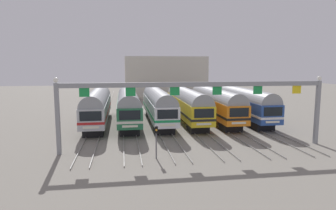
{
  "coord_description": "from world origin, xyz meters",
  "views": [
    {
      "loc": [
        -6.91,
        -41.16,
        8.12
      ],
      "look_at": [
        -0.82,
        -1.09,
        2.64
      ],
      "focal_mm": 32.14,
      "sensor_mm": 36.0,
      "label": 1
    }
  ],
  "objects_px": {
    "commuter_train_stainless": "(97,105)",
    "commuter_train_orange": "(215,103)",
    "commuter_train_yellow": "(187,103)",
    "catenary_gantry": "(196,94)",
    "commuter_train_green": "(128,104)",
    "commuter_train_white": "(158,104)",
    "commuter_train_blue": "(243,102)",
    "yard_signal_mast": "(156,136)"
  },
  "relations": [
    {
      "from": "commuter_train_white",
      "to": "yard_signal_mast",
      "type": "distance_m",
      "value": 16.2
    },
    {
      "from": "commuter_train_stainless",
      "to": "commuter_train_white",
      "type": "bearing_deg",
      "value": 0.0
    },
    {
      "from": "commuter_train_orange",
      "to": "yard_signal_mast",
      "type": "xyz_separation_m",
      "value": [
        -10.31,
        -16.05,
        -0.65
      ]
    },
    {
      "from": "commuter_train_blue",
      "to": "commuter_train_stainless",
      "type": "bearing_deg",
      "value": 180.0
    },
    {
      "from": "commuter_train_stainless",
      "to": "catenary_gantry",
      "type": "distance_m",
      "value": 17.19
    },
    {
      "from": "commuter_train_stainless",
      "to": "commuter_train_white",
      "type": "relative_size",
      "value": 1.0
    },
    {
      "from": "commuter_train_orange",
      "to": "commuter_train_stainless",
      "type": "bearing_deg",
      "value": 180.0
    },
    {
      "from": "commuter_train_blue",
      "to": "commuter_train_green",
      "type": "bearing_deg",
      "value": 180.0
    },
    {
      "from": "commuter_train_white",
      "to": "commuter_train_blue",
      "type": "xyz_separation_m",
      "value": [
        12.37,
        0.0,
        0.0
      ]
    },
    {
      "from": "commuter_train_stainless",
      "to": "commuter_train_green",
      "type": "height_order",
      "value": "same"
    },
    {
      "from": "commuter_train_white",
      "to": "commuter_train_orange",
      "type": "bearing_deg",
      "value": 0.0
    },
    {
      "from": "yard_signal_mast",
      "to": "catenary_gantry",
      "type": "bearing_deg",
      "value": 31.75
    },
    {
      "from": "commuter_train_orange",
      "to": "yard_signal_mast",
      "type": "height_order",
      "value": "commuter_train_orange"
    },
    {
      "from": "commuter_train_stainless",
      "to": "commuter_train_green",
      "type": "distance_m",
      "value": 4.12
    },
    {
      "from": "commuter_train_yellow",
      "to": "commuter_train_blue",
      "type": "relative_size",
      "value": 1.0
    },
    {
      "from": "commuter_train_white",
      "to": "yard_signal_mast",
      "type": "bearing_deg",
      "value": -97.32
    },
    {
      "from": "commuter_train_stainless",
      "to": "commuter_train_orange",
      "type": "distance_m",
      "value": 16.49
    },
    {
      "from": "commuter_train_stainless",
      "to": "commuter_train_yellow",
      "type": "xyz_separation_m",
      "value": [
        12.37,
        0.0,
        0.0
      ]
    },
    {
      "from": "commuter_train_yellow",
      "to": "catenary_gantry",
      "type": "bearing_deg",
      "value": -98.68
    },
    {
      "from": "commuter_train_yellow",
      "to": "commuter_train_blue",
      "type": "height_order",
      "value": "same"
    },
    {
      "from": "commuter_train_stainless",
      "to": "commuter_train_blue",
      "type": "distance_m",
      "value": 20.62
    },
    {
      "from": "commuter_train_yellow",
      "to": "catenary_gantry",
      "type": "xyz_separation_m",
      "value": [
        -2.06,
        -13.5,
        2.67
      ]
    },
    {
      "from": "commuter_train_yellow",
      "to": "commuter_train_white",
      "type": "bearing_deg",
      "value": 180.0
    },
    {
      "from": "commuter_train_yellow",
      "to": "catenary_gantry",
      "type": "height_order",
      "value": "catenary_gantry"
    },
    {
      "from": "yard_signal_mast",
      "to": "commuter_train_green",
      "type": "bearing_deg",
      "value": 97.32
    },
    {
      "from": "commuter_train_white",
      "to": "catenary_gantry",
      "type": "height_order",
      "value": "catenary_gantry"
    },
    {
      "from": "commuter_train_green",
      "to": "commuter_train_white",
      "type": "bearing_deg",
      "value": 0.0
    },
    {
      "from": "commuter_train_stainless",
      "to": "commuter_train_green",
      "type": "relative_size",
      "value": 1.0
    },
    {
      "from": "catenary_gantry",
      "to": "yard_signal_mast",
      "type": "xyz_separation_m",
      "value": [
        -4.12,
        -2.55,
        -3.32
      ]
    },
    {
      "from": "commuter_train_green",
      "to": "commuter_train_orange",
      "type": "height_order",
      "value": "same"
    },
    {
      "from": "commuter_train_white",
      "to": "commuter_train_blue",
      "type": "relative_size",
      "value": 1.0
    },
    {
      "from": "commuter_train_stainless",
      "to": "yard_signal_mast",
      "type": "bearing_deg",
      "value": -68.93
    },
    {
      "from": "commuter_train_orange",
      "to": "catenary_gantry",
      "type": "xyz_separation_m",
      "value": [
        -6.19,
        -13.5,
        2.67
      ]
    },
    {
      "from": "commuter_train_green",
      "to": "commuter_train_blue",
      "type": "distance_m",
      "value": 16.49
    },
    {
      "from": "commuter_train_blue",
      "to": "yard_signal_mast",
      "type": "height_order",
      "value": "commuter_train_blue"
    },
    {
      "from": "commuter_train_green",
      "to": "commuter_train_white",
      "type": "xyz_separation_m",
      "value": [
        4.12,
        0.0,
        0.0
      ]
    },
    {
      "from": "commuter_train_green",
      "to": "commuter_train_orange",
      "type": "bearing_deg",
      "value": 0.0
    },
    {
      "from": "commuter_train_white",
      "to": "commuter_train_yellow",
      "type": "height_order",
      "value": "same"
    },
    {
      "from": "commuter_train_green",
      "to": "commuter_train_white",
      "type": "relative_size",
      "value": 1.0
    },
    {
      "from": "commuter_train_stainless",
      "to": "commuter_train_orange",
      "type": "relative_size",
      "value": 1.0
    },
    {
      "from": "commuter_train_orange",
      "to": "yard_signal_mast",
      "type": "relative_size",
      "value": 6.21
    },
    {
      "from": "commuter_train_stainless",
      "to": "commuter_train_orange",
      "type": "xyz_separation_m",
      "value": [
        16.49,
        0.0,
        0.0
      ]
    }
  ]
}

